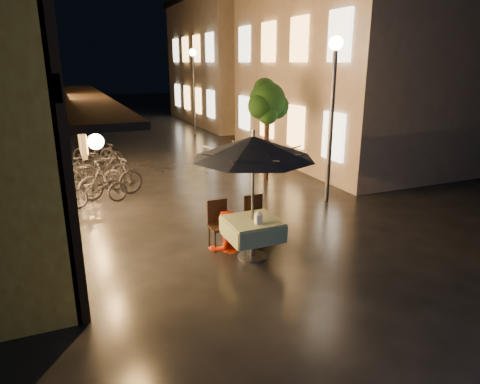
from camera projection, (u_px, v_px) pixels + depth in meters
name	position (u px, v px, depth m)	size (l,w,h in m)	color
ground	(258.00, 246.00, 8.76)	(90.00, 90.00, 0.00)	black
east_building_near	(364.00, 67.00, 16.29)	(7.30, 9.30, 6.80)	#B09D8F
east_building_far	(244.00, 61.00, 26.34)	(7.30, 10.30, 7.30)	#B09D8F
street_tree	(268.00, 103.00, 12.93)	(1.43, 1.20, 3.15)	black
streetlamp_near	(333.00, 90.00, 10.79)	(0.36, 0.36, 4.23)	#59595E
streetlamp_far	(193.00, 76.00, 21.36)	(0.36, 0.36, 4.23)	#59595E
cafe_table	(252.00, 229.00, 8.07)	(0.99, 0.99, 0.78)	#59595E
patio_umbrella	(253.00, 148.00, 7.61)	(2.27, 2.27, 2.46)	#59595E
cafe_chair_left	(219.00, 222.00, 8.58)	(0.42, 0.42, 0.97)	black
cafe_chair_right	(255.00, 216.00, 8.88)	(0.42, 0.42, 0.97)	black
table_lantern	(258.00, 217.00, 7.75)	(0.16, 0.16, 0.25)	white
person_orange	(225.00, 212.00, 8.41)	(0.76, 0.59, 1.57)	#F63009
person_yellow	(262.00, 212.00, 8.71)	(0.89, 0.51, 1.37)	#D1B400
bicycle_0	(97.00, 190.00, 11.13)	(0.56, 1.60, 0.84)	black
bicycle_1	(111.00, 178.00, 11.69)	(0.52, 1.84, 1.11)	black
bicycle_2	(93.00, 174.00, 12.44)	(0.65, 1.85, 0.97)	black
bicycle_3	(104.00, 168.00, 13.04)	(0.47, 1.66, 0.99)	black
bicycle_4	(85.00, 163.00, 13.97)	(0.58, 1.67, 0.88)	black
bicycle_5	(103.00, 156.00, 14.91)	(0.42, 1.49, 0.89)	black
bicycle_6	(93.00, 151.00, 15.96)	(0.54, 1.55, 0.82)	black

